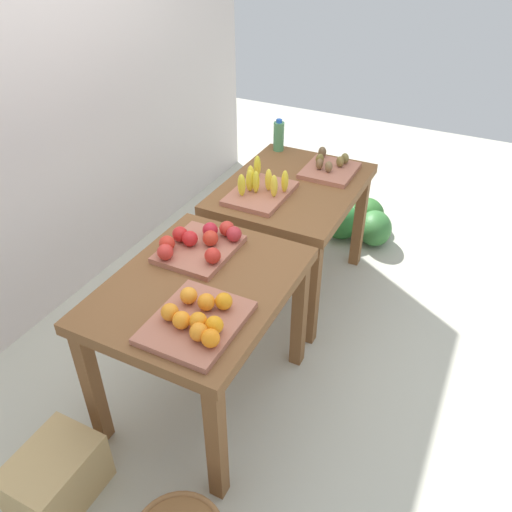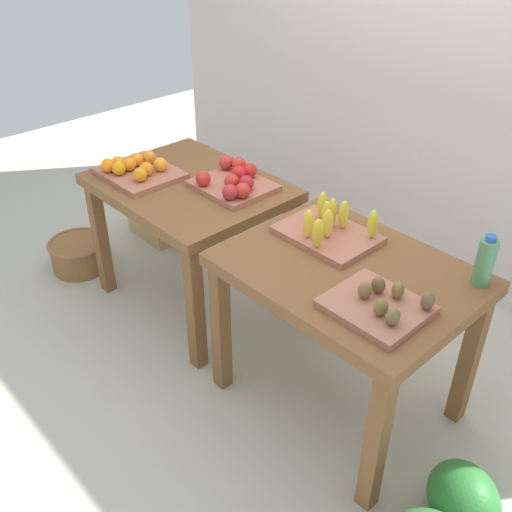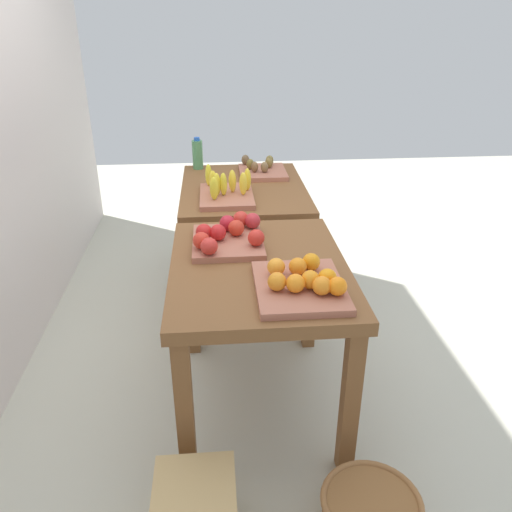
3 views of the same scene
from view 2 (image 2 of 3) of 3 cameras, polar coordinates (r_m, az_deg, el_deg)
The scene contains 11 objects.
ground_plane at distance 3.25m, azimuth 0.23°, elevation -8.62°, with size 8.00×8.00×0.00m, color #B6B5A3.
back_wall at distance 3.55m, azimuth 17.58°, elevation 20.95°, with size 4.40×0.12×3.00m, color beige.
display_table_left at distance 3.23m, azimuth -6.58°, elevation 5.35°, with size 1.04×0.80×0.79m.
display_table_right at distance 2.54m, azimuth 8.95°, elevation -3.31°, with size 1.04×0.80×0.79m.
orange_bin at distance 3.28m, azimuth -11.69°, elevation 8.39°, with size 0.44×0.36×0.11m.
apple_bin at distance 3.07m, azimuth -2.23°, elevation 7.42°, with size 0.42×0.36×0.11m.
banana_crate at distance 2.64m, azimuth 7.20°, elevation 2.68°, with size 0.44×0.32×0.17m.
kiwi_bin at distance 2.23m, azimuth 12.13°, elevation -4.71°, with size 0.36×0.32×0.10m.
water_bottle at distance 2.46m, azimuth 21.72°, elevation -0.52°, with size 0.07×0.07×0.22m.
wicker_basket at distance 3.96m, azimuth -17.12°, elevation 0.23°, with size 0.38×0.38×0.20m.
cardboard_produce_box at distance 4.21m, azimuth -9.52°, elevation 3.95°, with size 0.40×0.30×0.29m, color tan.
Camera 2 is at (1.77, -1.66, 2.16)m, focal length 40.41 mm.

